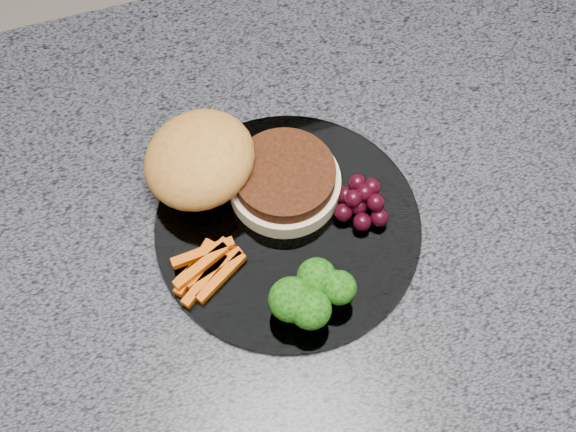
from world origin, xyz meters
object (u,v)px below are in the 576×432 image
at_px(burger, 230,169).
at_px(plate, 288,227).
at_px(grape_bunch, 363,201).
at_px(island_cabinet, 333,336).

bearing_deg(burger, plate, -38.01).
bearing_deg(grape_bunch, burger, 150.45).
bearing_deg(island_cabinet, burger, 166.12).
bearing_deg(grape_bunch, plate, 178.14).
relative_size(island_cabinet, plate, 4.62).
height_order(island_cabinet, burger, burger).
height_order(island_cabinet, plate, plate).
xyz_separation_m(island_cabinet, burger, (-0.12, 0.03, 0.50)).
xyz_separation_m(island_cabinet, grape_bunch, (-0.01, -0.04, 0.49)).
relative_size(island_cabinet, burger, 5.55).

